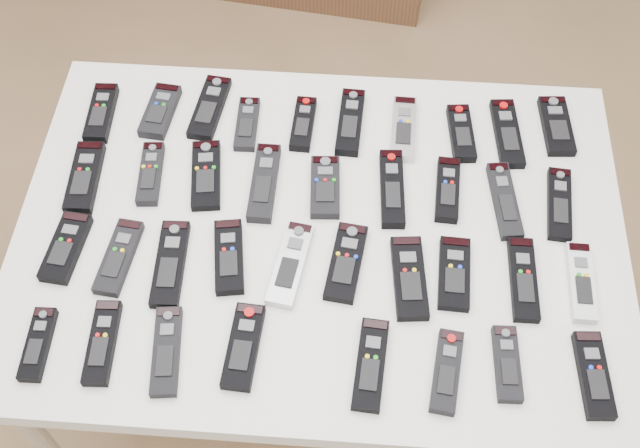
# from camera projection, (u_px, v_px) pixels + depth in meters

# --- Properties ---
(ground) EXTENTS (4.00, 4.00, 0.00)m
(ground) POSITION_uv_depth(u_px,v_px,m) (270.00, 377.00, 2.29)
(ground) COLOR olive
(ground) RESTS_ON ground
(table) EXTENTS (1.25, 0.88, 0.78)m
(table) POSITION_uv_depth(u_px,v_px,m) (320.00, 245.00, 1.69)
(table) COLOR white
(table) RESTS_ON ground
(remote_0) EXTENTS (0.06, 0.16, 0.02)m
(remote_0) POSITION_uv_depth(u_px,v_px,m) (101.00, 113.00, 1.80)
(remote_0) COLOR black
(remote_0) RESTS_ON table
(remote_1) EXTENTS (0.07, 0.15, 0.02)m
(remote_1) POSITION_uv_depth(u_px,v_px,m) (160.00, 111.00, 1.81)
(remote_1) COLOR black
(remote_1) RESTS_ON table
(remote_2) EXTENTS (0.08, 0.19, 0.02)m
(remote_2) POSITION_uv_depth(u_px,v_px,m) (210.00, 108.00, 1.82)
(remote_2) COLOR black
(remote_2) RESTS_ON table
(remote_3) EXTENTS (0.05, 0.15, 0.02)m
(remote_3) POSITION_uv_depth(u_px,v_px,m) (247.00, 124.00, 1.79)
(remote_3) COLOR black
(remote_3) RESTS_ON table
(remote_4) EXTENTS (0.05, 0.15, 0.02)m
(remote_4) POSITION_uv_depth(u_px,v_px,m) (303.00, 124.00, 1.79)
(remote_4) COLOR black
(remote_4) RESTS_ON table
(remote_5) EXTENTS (0.06, 0.18, 0.02)m
(remote_5) POSITION_uv_depth(u_px,v_px,m) (350.00, 122.00, 1.79)
(remote_5) COLOR black
(remote_5) RESTS_ON table
(remote_6) EXTENTS (0.06, 0.18, 0.02)m
(remote_6) POSITION_uv_depth(u_px,v_px,m) (403.00, 129.00, 1.78)
(remote_6) COLOR #B7B7BC
(remote_6) RESTS_ON table
(remote_7) EXTENTS (0.06, 0.16, 0.02)m
(remote_7) POSITION_uv_depth(u_px,v_px,m) (461.00, 133.00, 1.77)
(remote_7) COLOR black
(remote_7) RESTS_ON table
(remote_8) EXTENTS (0.07, 0.19, 0.02)m
(remote_8) POSITION_uv_depth(u_px,v_px,m) (507.00, 133.00, 1.77)
(remote_8) COLOR black
(remote_8) RESTS_ON table
(remote_9) EXTENTS (0.07, 0.17, 0.02)m
(remote_9) POSITION_uv_depth(u_px,v_px,m) (556.00, 126.00, 1.79)
(remote_9) COLOR black
(remote_9) RESTS_ON table
(remote_10) EXTENTS (0.07, 0.18, 0.02)m
(remote_10) POSITION_uv_depth(u_px,v_px,m) (85.00, 177.00, 1.70)
(remote_10) COLOR black
(remote_10) RESTS_ON table
(remote_11) EXTENTS (0.06, 0.16, 0.02)m
(remote_11) POSITION_uv_depth(u_px,v_px,m) (151.00, 174.00, 1.71)
(remote_11) COLOR black
(remote_11) RESTS_ON table
(remote_12) EXTENTS (0.08, 0.18, 0.02)m
(remote_12) POSITION_uv_depth(u_px,v_px,m) (206.00, 175.00, 1.71)
(remote_12) COLOR black
(remote_12) RESTS_ON table
(remote_13) EXTENTS (0.05, 0.19, 0.02)m
(remote_13) POSITION_uv_depth(u_px,v_px,m) (264.00, 183.00, 1.69)
(remote_13) COLOR black
(remote_13) RESTS_ON table
(remote_14) EXTENTS (0.07, 0.16, 0.02)m
(remote_14) POSITION_uv_depth(u_px,v_px,m) (325.00, 187.00, 1.69)
(remote_14) COLOR black
(remote_14) RESTS_ON table
(remote_15) EXTENTS (0.06, 0.19, 0.02)m
(remote_15) POSITION_uv_depth(u_px,v_px,m) (392.00, 188.00, 1.69)
(remote_15) COLOR black
(remote_15) RESTS_ON table
(remote_16) EXTENTS (0.06, 0.16, 0.02)m
(remote_16) POSITION_uv_depth(u_px,v_px,m) (448.00, 190.00, 1.68)
(remote_16) COLOR black
(remote_16) RESTS_ON table
(remote_17) EXTENTS (0.07, 0.19, 0.02)m
(remote_17) POSITION_uv_depth(u_px,v_px,m) (505.00, 201.00, 1.67)
(remote_17) COLOR black
(remote_17) RESTS_ON table
(remote_18) EXTENTS (0.06, 0.18, 0.02)m
(remote_18) POSITION_uv_depth(u_px,v_px,m) (559.00, 204.00, 1.67)
(remote_18) COLOR black
(remote_18) RESTS_ON table
(remote_19) EXTENTS (0.07, 0.16, 0.02)m
(remote_19) POSITION_uv_depth(u_px,v_px,m) (66.00, 248.00, 1.60)
(remote_19) COLOR black
(remote_19) RESTS_ON table
(remote_20) EXTENTS (0.07, 0.17, 0.02)m
(remote_20) POSITION_uv_depth(u_px,v_px,m) (119.00, 257.00, 1.59)
(remote_20) COLOR black
(remote_20) RESTS_ON table
(remote_21) EXTENTS (0.06, 0.20, 0.02)m
(remote_21) POSITION_uv_depth(u_px,v_px,m) (170.00, 264.00, 1.58)
(remote_21) COLOR black
(remote_21) RESTS_ON table
(remote_22) EXTENTS (0.08, 0.17, 0.02)m
(remote_22) POSITION_uv_depth(u_px,v_px,m) (229.00, 257.00, 1.59)
(remote_22) COLOR black
(remote_22) RESTS_ON table
(remote_23) EXTENTS (0.08, 0.20, 0.02)m
(remote_23) POSITION_uv_depth(u_px,v_px,m) (290.00, 264.00, 1.58)
(remote_23) COLOR #B7B7BC
(remote_23) RESTS_ON table
(remote_24) EXTENTS (0.08, 0.18, 0.02)m
(remote_24) POSITION_uv_depth(u_px,v_px,m) (346.00, 262.00, 1.59)
(remote_24) COLOR black
(remote_24) RESTS_ON table
(remote_25) EXTENTS (0.08, 0.19, 0.02)m
(remote_25) POSITION_uv_depth(u_px,v_px,m) (409.00, 278.00, 1.56)
(remote_25) COLOR black
(remote_25) RESTS_ON table
(remote_26) EXTENTS (0.07, 0.16, 0.02)m
(remote_26) POSITION_uv_depth(u_px,v_px,m) (454.00, 274.00, 1.57)
(remote_26) COLOR black
(remote_26) RESTS_ON table
(remote_27) EXTENTS (0.05, 0.18, 0.02)m
(remote_27) POSITION_uv_depth(u_px,v_px,m) (523.00, 279.00, 1.56)
(remote_27) COLOR black
(remote_27) RESTS_ON table
(remote_28) EXTENTS (0.05, 0.17, 0.02)m
(remote_28) POSITION_uv_depth(u_px,v_px,m) (581.00, 282.00, 1.56)
(remote_28) COLOR silver
(remote_28) RESTS_ON table
(remote_29) EXTENTS (0.05, 0.15, 0.02)m
(remote_29) POSITION_uv_depth(u_px,v_px,m) (38.00, 344.00, 1.48)
(remote_29) COLOR black
(remote_29) RESTS_ON table
(remote_30) EXTENTS (0.06, 0.17, 0.02)m
(remote_30) POSITION_uv_depth(u_px,v_px,m) (102.00, 343.00, 1.49)
(remote_30) COLOR black
(remote_30) RESTS_ON table
(remote_31) EXTENTS (0.07, 0.18, 0.02)m
(remote_31) POSITION_uv_depth(u_px,v_px,m) (166.00, 351.00, 1.48)
(remote_31) COLOR black
(remote_31) RESTS_ON table
(remote_32) EXTENTS (0.06, 0.17, 0.02)m
(remote_32) POSITION_uv_depth(u_px,v_px,m) (243.00, 346.00, 1.48)
(remote_32) COLOR black
(remote_32) RESTS_ON table
(remote_33) EXTENTS (0.06, 0.18, 0.02)m
(remote_33) POSITION_uv_depth(u_px,v_px,m) (371.00, 365.00, 1.46)
(remote_33) COLOR black
(remote_33) RESTS_ON table
(remote_34) EXTENTS (0.07, 0.16, 0.02)m
(remote_34) POSITION_uv_depth(u_px,v_px,m) (447.00, 371.00, 1.45)
(remote_34) COLOR black
(remote_34) RESTS_ON table
(remote_35) EXTENTS (0.05, 0.15, 0.02)m
(remote_35) POSITION_uv_depth(u_px,v_px,m) (507.00, 364.00, 1.46)
(remote_35) COLOR black
(remote_35) RESTS_ON table
(remote_36) EXTENTS (0.06, 0.17, 0.02)m
(remote_36) POSITION_uv_depth(u_px,v_px,m) (594.00, 375.00, 1.45)
(remote_36) COLOR black
(remote_36) RESTS_ON table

